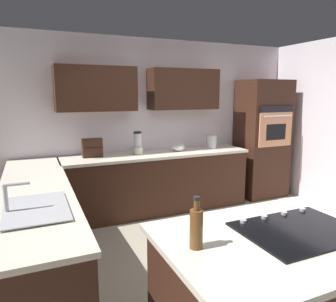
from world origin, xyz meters
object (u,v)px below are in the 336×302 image
Objects in this scene: sink_unit at (35,208)px; spice_rack at (92,148)px; mixing_bowl at (178,147)px; oil_bottle at (196,227)px; blender at (138,144)px; wall_oven at (262,139)px; cooktop at (299,230)px; kettle at (211,142)px.

spice_rack is (-0.78, -1.88, 0.11)m from sink_unit.
oil_bottle reaches higher than mixing_bowl.
blender is 1.08× the size of oil_bottle.
wall_oven is 3.57m from cooktop.
cooktop is at bearing 92.57° from blender.
wall_oven is 7.29× the size of spice_rack.
spice_rack is (2.90, -0.08, 0.03)m from wall_oven.
cooktop is at bearing 104.79° from spice_rack.
wall_oven is at bearing 178.88° from blender.
mixing_bowl is at bearing -138.46° from sink_unit.
blender is (-1.43, -1.84, 0.13)m from sink_unit.
mixing_bowl is at bearing 178.23° from spice_rack.
wall_oven is 6.01× the size of blender.
wall_oven is at bearing -126.40° from cooktop.
sink_unit is 2.33m from blender.
kettle is (-2.68, -1.84, 0.09)m from sink_unit.
blender is (0.13, -2.92, 0.14)m from cooktop.
cooktop is (-1.56, 1.08, -0.01)m from sink_unit.
kettle is (1.00, -0.04, 0.00)m from wall_oven.
mixing_bowl is at bearing -100.09° from cooktop.
kettle is (-1.90, 0.04, -0.02)m from spice_rack.
wall_oven is 1.60m from mixing_bowl.
oil_bottle is (0.59, 2.85, -0.02)m from blender.
sink_unit is 2.10× the size of blender.
mixing_bowl is (1.60, -0.04, -0.04)m from wall_oven.
sink_unit is 2.78m from mixing_bowl.
cooktop is 2.77× the size of spice_rack.
spice_rack is 1.90m from kettle.
cooktop is 0.73m from oil_bottle.
mixing_bowl is at bearing -180.00° from blender.
cooktop is at bearing 79.91° from mixing_bowl.
mixing_bowl is 0.70× the size of oil_bottle.
kettle is at bearing -122.83° from oil_bottle.
wall_oven is 3.99m from oil_bottle.
wall_oven is 2.86× the size of sink_unit.
wall_oven is 2.25m from blender.
mixing_bowl is 0.60m from kettle.
sink_unit is 1.32m from oil_bottle.
sink_unit is at bearing 52.20° from blender.
blender reaches higher than mixing_bowl.
blender is 1.21× the size of spice_rack.
oil_bottle is (2.84, 2.81, 0.02)m from wall_oven.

